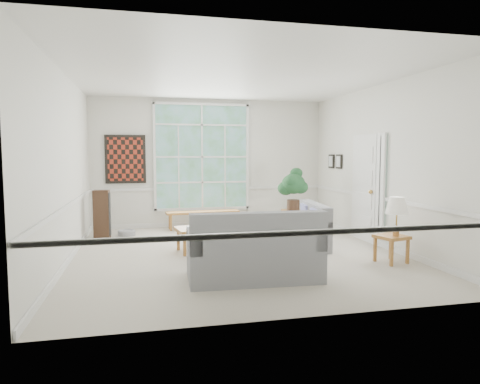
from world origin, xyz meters
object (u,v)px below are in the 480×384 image
object	(u,v)px
loveseat_front	(253,244)
side_table	(391,249)
end_table	(292,221)
loveseat_right	(300,225)
coffee_table	(209,239)

from	to	relation	value
loveseat_front	side_table	xyz separation A→B (m)	(2.34, 0.36, -0.26)
end_table	side_table	world-z (taller)	end_table
side_table	loveseat_right	bearing A→B (deg)	122.94
loveseat_front	coffee_table	distance (m)	1.88
loveseat_right	end_table	size ratio (longest dim) A/B	3.14
loveseat_right	loveseat_front	size ratio (longest dim) A/B	0.82
loveseat_right	side_table	world-z (taller)	loveseat_right
loveseat_front	coffee_table	xyz separation A→B (m)	(-0.35, 1.82, -0.27)
loveseat_right	coffee_table	size ratio (longest dim) A/B	1.29
loveseat_right	coffee_table	xyz separation A→B (m)	(-1.73, -0.02, -0.19)
loveseat_right	end_table	distance (m)	1.56
end_table	side_table	size ratio (longest dim) A/B	1.07
loveseat_front	end_table	xyz separation A→B (m)	(1.75, 3.35, -0.25)
loveseat_front	side_table	bearing A→B (deg)	11.42
loveseat_front	side_table	size ratio (longest dim) A/B	4.08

